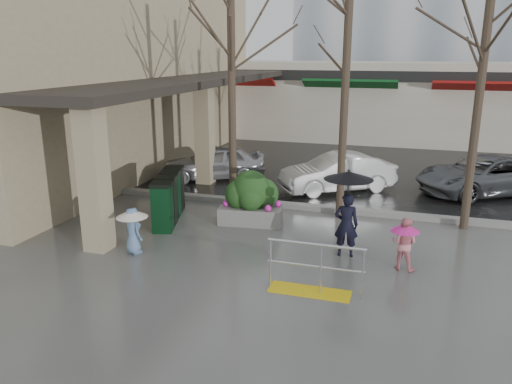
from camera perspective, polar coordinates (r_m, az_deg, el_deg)
The scene contains 20 objects.
ground at distance 11.33m, azimuth 0.82°, elevation -7.81°, with size 120.00×120.00×0.00m, color #51514F.
street_asphalt at distance 32.42m, azimuth 11.94°, elevation 7.39°, with size 120.00×36.00×0.01m, color black.
curb at distance 14.95m, azimuth 5.15°, elevation -1.65°, with size 120.00×0.30×0.15m, color gray.
near_building at distance 21.57m, azimuth -16.86°, elevation 13.69°, with size 6.00×18.00×8.00m, color tan.
canopy_slab at distance 19.58m, azimuth -6.21°, elevation 13.01°, with size 2.80×18.00×0.25m, color #2D2823.
pillar_front at distance 11.99m, azimuth -18.04°, elevation 1.56°, with size 0.55×0.55×3.50m, color tan.
pillar_back at distance 17.59m, azimuth -5.90°, elevation 6.57°, with size 0.55×0.55×3.50m, color tan.
storefront_row at distance 28.07m, azimuth 15.48°, elevation 10.05°, with size 34.00×6.74×4.00m.
handrail at distance 9.83m, azimuth 6.55°, elevation -9.36°, with size 1.90×0.50×1.03m.
tree_west at distance 14.45m, azimuth -2.87°, elevation 17.93°, with size 3.20×3.20×6.80m.
tree_midwest at distance 13.70m, azimuth 10.51°, elevation 18.45°, with size 3.20×3.20×7.00m.
tree_mideast at distance 13.67m, azimuth 24.82°, elevation 15.75°, with size 3.20×3.20×6.50m.
woman at distance 11.35m, azimuth 10.39°, elevation -1.32°, with size 1.11×1.11×2.04m.
child_pink at distance 11.14m, azimuth 16.58°, elevation -5.31°, with size 0.65×0.63×1.15m.
child_blue at distance 11.84m, azimuth -13.93°, elevation -3.70°, with size 0.73×0.73×1.10m.
planter at distance 13.50m, azimuth -0.53°, elevation -0.70°, with size 1.78×1.06×1.48m.
news_boxes at distance 13.97m, azimuth -9.94°, elevation -0.58°, with size 1.17×2.40×1.31m.
car_a at distance 18.36m, azimuth -4.88°, elevation 3.43°, with size 1.49×3.70×1.26m, color #B1B0B5.
car_b at distance 16.88m, azimuth 9.28°, elevation 2.18°, with size 1.33×3.82×1.26m, color silver.
car_c at distance 18.03m, azimuth 24.74°, elevation 1.79°, with size 2.09×4.53×1.26m, color slate.
Camera 1 is at (2.91, -9.97, 4.53)m, focal length 35.00 mm.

